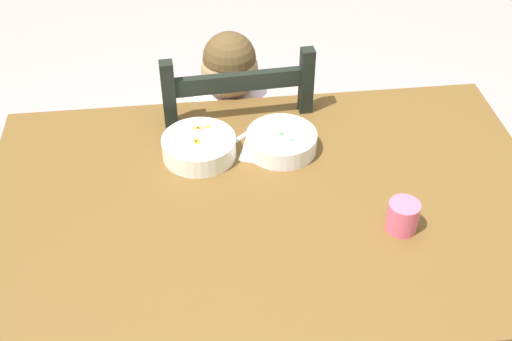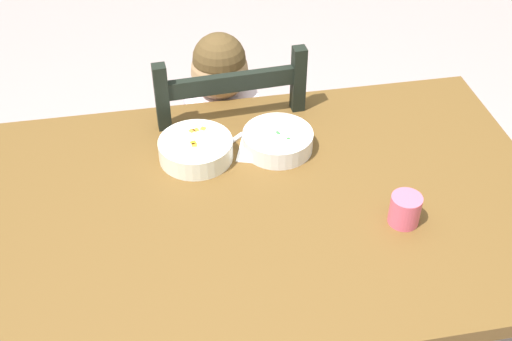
# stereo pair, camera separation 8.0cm
# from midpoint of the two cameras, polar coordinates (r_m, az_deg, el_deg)

# --- Properties ---
(dining_table) EXTENTS (1.37, 0.90, 0.77)m
(dining_table) POSITION_cam_midpoint_polar(r_m,az_deg,el_deg) (1.66, 2.46, -5.40)
(dining_table) COLOR brown
(dining_table) RESTS_ON ground
(dining_chair) EXTENTS (0.44, 0.44, 0.96)m
(dining_chair) POSITION_cam_midpoint_polar(r_m,az_deg,el_deg) (2.16, -0.84, -0.13)
(dining_chair) COLOR black
(dining_chair) RESTS_ON ground
(child_figure) EXTENTS (0.32, 0.31, 0.94)m
(child_figure) POSITION_cam_midpoint_polar(r_m,az_deg,el_deg) (2.06, -0.97, 3.40)
(child_figure) COLOR silver
(child_figure) RESTS_ON ground
(bowl_of_peas) EXTENTS (0.19, 0.19, 0.05)m
(bowl_of_peas) POSITION_cam_midpoint_polar(r_m,az_deg,el_deg) (1.73, 3.55, 2.53)
(bowl_of_peas) COLOR white
(bowl_of_peas) RESTS_ON dining_table
(bowl_of_carrots) EXTENTS (0.19, 0.19, 0.06)m
(bowl_of_carrots) POSITION_cam_midpoint_polar(r_m,az_deg,el_deg) (1.71, -3.62, 2.07)
(bowl_of_carrots) COLOR white
(bowl_of_carrots) RESTS_ON dining_table
(spoon) EXTENTS (0.12, 0.10, 0.01)m
(spoon) POSITION_cam_midpoint_polar(r_m,az_deg,el_deg) (1.74, -1.52, 1.93)
(spoon) COLOR silver
(spoon) RESTS_ON dining_table
(drinking_cup) EXTENTS (0.07, 0.07, 0.07)m
(drinking_cup) POSITION_cam_midpoint_polar(r_m,az_deg,el_deg) (1.54, 14.03, -3.89)
(drinking_cup) COLOR #DD5A78
(drinking_cup) RESTS_ON dining_table
(paper_napkin) EXTENTS (0.15, 0.15, 0.00)m
(paper_napkin) POSITION_cam_midpoint_polar(r_m,az_deg,el_deg) (1.74, 2.19, 1.71)
(paper_napkin) COLOR white
(paper_napkin) RESTS_ON dining_table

